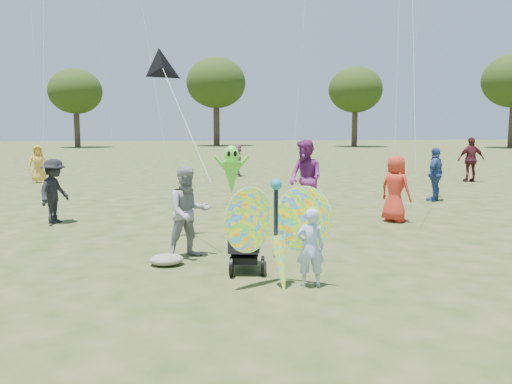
{
  "coord_description": "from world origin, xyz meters",
  "views": [
    {
      "loc": [
        -1.36,
        -7.23,
        2.24
      ],
      "look_at": [
        -0.2,
        1.5,
        1.1
      ],
      "focal_mm": 35.0,
      "sensor_mm": 36.0,
      "label": 1
    }
  ],
  "objects_px": {
    "crowd_h": "(471,160)",
    "crowd_e": "(305,179)",
    "crowd_b": "(54,191)",
    "alien_kite": "(232,172)",
    "adult_man": "(188,212)",
    "crowd_g": "(38,164)",
    "butterfly_kite": "(278,233)",
    "crowd_c": "(435,174)",
    "child_girl": "(310,248)",
    "jogging_stroller": "(244,231)",
    "crowd_j": "(237,160)",
    "crowd_a": "(395,189)"
  },
  "relations": [
    {
      "from": "crowd_j",
      "to": "butterfly_kite",
      "type": "bearing_deg",
      "value": -5.78
    },
    {
      "from": "adult_man",
      "to": "crowd_c",
      "type": "height_order",
      "value": "crowd_c"
    },
    {
      "from": "jogging_stroller",
      "to": "butterfly_kite",
      "type": "relative_size",
      "value": 0.63
    },
    {
      "from": "crowd_b",
      "to": "alien_kite",
      "type": "bearing_deg",
      "value": -43.71
    },
    {
      "from": "crowd_e",
      "to": "crowd_h",
      "type": "xyz_separation_m",
      "value": [
        8.73,
        7.27,
        -0.05
      ]
    },
    {
      "from": "crowd_e",
      "to": "crowd_g",
      "type": "bearing_deg",
      "value": -162.11
    },
    {
      "from": "child_girl",
      "to": "adult_man",
      "type": "relative_size",
      "value": 0.71
    },
    {
      "from": "crowd_a",
      "to": "crowd_h",
      "type": "distance_m",
      "value": 10.49
    },
    {
      "from": "adult_man",
      "to": "crowd_h",
      "type": "distance_m",
      "value": 15.81
    },
    {
      "from": "crowd_a",
      "to": "jogging_stroller",
      "type": "height_order",
      "value": "crowd_a"
    },
    {
      "from": "crowd_h",
      "to": "crowd_e",
      "type": "bearing_deg",
      "value": 45.57
    },
    {
      "from": "crowd_g",
      "to": "crowd_j",
      "type": "bearing_deg",
      "value": -0.34
    },
    {
      "from": "crowd_j",
      "to": "jogging_stroller",
      "type": "height_order",
      "value": "crowd_j"
    },
    {
      "from": "crowd_g",
      "to": "alien_kite",
      "type": "bearing_deg",
      "value": -55.63
    },
    {
      "from": "child_girl",
      "to": "adult_man",
      "type": "height_order",
      "value": "adult_man"
    },
    {
      "from": "crowd_e",
      "to": "crowd_h",
      "type": "height_order",
      "value": "crowd_e"
    },
    {
      "from": "crowd_a",
      "to": "jogging_stroller",
      "type": "distance_m",
      "value": 5.34
    },
    {
      "from": "crowd_c",
      "to": "alien_kite",
      "type": "bearing_deg",
      "value": -42.41
    },
    {
      "from": "crowd_e",
      "to": "jogging_stroller",
      "type": "xyz_separation_m",
      "value": [
        -2.0,
        -4.31,
        -0.36
      ]
    },
    {
      "from": "crowd_c",
      "to": "crowd_h",
      "type": "distance_m",
      "value": 6.43
    },
    {
      "from": "crowd_c",
      "to": "alien_kite",
      "type": "distance_m",
      "value": 6.25
    },
    {
      "from": "jogging_stroller",
      "to": "butterfly_kite",
      "type": "bearing_deg",
      "value": -58.76
    },
    {
      "from": "butterfly_kite",
      "to": "crowd_h",
      "type": "bearing_deg",
      "value": 50.41
    },
    {
      "from": "child_girl",
      "to": "crowd_j",
      "type": "height_order",
      "value": "crowd_j"
    },
    {
      "from": "butterfly_kite",
      "to": "jogging_stroller",
      "type": "bearing_deg",
      "value": 111.35
    },
    {
      "from": "child_girl",
      "to": "jogging_stroller",
      "type": "height_order",
      "value": "child_girl"
    },
    {
      "from": "crowd_a",
      "to": "crowd_j",
      "type": "xyz_separation_m",
      "value": [
        -2.65,
        11.92,
        -0.05
      ]
    },
    {
      "from": "crowd_b",
      "to": "crowd_c",
      "type": "relative_size",
      "value": 0.92
    },
    {
      "from": "crowd_h",
      "to": "jogging_stroller",
      "type": "distance_m",
      "value": 15.79
    },
    {
      "from": "crowd_b",
      "to": "crowd_g",
      "type": "xyz_separation_m",
      "value": [
        -3.0,
        9.3,
        0.01
      ]
    },
    {
      "from": "jogging_stroller",
      "to": "alien_kite",
      "type": "relative_size",
      "value": 0.63
    },
    {
      "from": "adult_man",
      "to": "butterfly_kite",
      "type": "distance_m",
      "value": 2.18
    },
    {
      "from": "crowd_a",
      "to": "alien_kite",
      "type": "distance_m",
      "value": 4.83
    },
    {
      "from": "crowd_h",
      "to": "crowd_j",
      "type": "xyz_separation_m",
      "value": [
        -9.38,
        3.86,
        -0.18
      ]
    },
    {
      "from": "crowd_b",
      "to": "alien_kite",
      "type": "distance_m",
      "value": 4.93
    },
    {
      "from": "crowd_e",
      "to": "crowd_j",
      "type": "relative_size",
      "value": 1.31
    },
    {
      "from": "alien_kite",
      "to": "crowd_b",
      "type": "bearing_deg",
      "value": -152.43
    },
    {
      "from": "crowd_g",
      "to": "jogging_stroller",
      "type": "height_order",
      "value": "crowd_g"
    },
    {
      "from": "butterfly_kite",
      "to": "alien_kite",
      "type": "height_order",
      "value": "alien_kite"
    },
    {
      "from": "crowd_a",
      "to": "crowd_g",
      "type": "distance_m",
      "value": 15.0
    },
    {
      "from": "crowd_g",
      "to": "crowd_h",
      "type": "relative_size",
      "value": 0.83
    },
    {
      "from": "crowd_a",
      "to": "alien_kite",
      "type": "relative_size",
      "value": 0.91
    },
    {
      "from": "crowd_c",
      "to": "butterfly_kite",
      "type": "xyz_separation_m",
      "value": [
        -6.25,
        -7.58,
        -0.05
      ]
    },
    {
      "from": "adult_man",
      "to": "alien_kite",
      "type": "relative_size",
      "value": 0.91
    },
    {
      "from": "child_girl",
      "to": "crowd_e",
      "type": "xyz_separation_m",
      "value": [
        1.17,
        5.32,
        0.41
      ]
    },
    {
      "from": "crowd_e",
      "to": "crowd_g",
      "type": "distance_m",
      "value": 13.02
    },
    {
      "from": "crowd_e",
      "to": "butterfly_kite",
      "type": "bearing_deg",
      "value": -43.08
    },
    {
      "from": "crowd_b",
      "to": "crowd_j",
      "type": "distance_m",
      "value": 12.26
    },
    {
      "from": "alien_kite",
      "to": "crowd_j",
      "type": "bearing_deg",
      "value": 83.53
    },
    {
      "from": "child_girl",
      "to": "crowd_c",
      "type": "bearing_deg",
      "value": -123.33
    }
  ]
}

